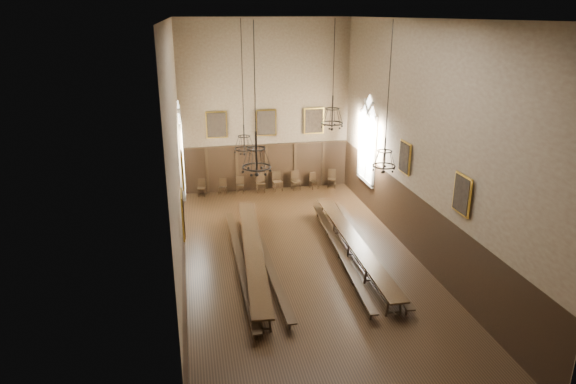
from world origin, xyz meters
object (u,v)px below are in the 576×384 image
object	(u,v)px
table_right	(353,248)
chandelier_front_right	(384,156)
bench_left_outer	(240,263)
chair_3	(261,186)
chair_4	(278,185)
chair_7	(332,182)
chair_6	(314,184)
table_left	(253,256)
bench_left_inner	(264,256)
chandelier_back_right	(332,117)
chandelier_front_left	(256,158)
bench_right_inner	(339,251)
bench_right_outer	(367,248)
chair_0	(202,191)
chandelier_back_left	(244,140)
chair_2	(240,188)
chair_1	(222,190)
chair_5	(296,184)

from	to	relation	value
table_right	chandelier_front_right	distance (m)	4.86
bench_left_outer	chair_3	world-z (taller)	chair_3
chair_4	chair_7	size ratio (longest dim) A/B	1.04
chair_6	table_left	bearing A→B (deg)	-133.27
bench_left_inner	chandelier_back_right	distance (m)	6.23
bench_left_outer	chandelier_front_left	size ratio (longest dim) A/B	2.19
chandelier_front_right	table_right	bearing A→B (deg)	94.52
bench_right_inner	bench_right_outer	xyz separation A→B (m)	(1.17, 0.07, 0.00)
chandelier_front_left	bench_left_outer	bearing A→B (deg)	98.26
bench_right_inner	chair_0	xyz separation A→B (m)	(-5.03, 8.46, -0.00)
chair_3	chair_7	xyz separation A→B (m)	(3.97, -0.03, -0.01)
chandelier_back_left	chandelier_front_right	size ratio (longest dim) A/B	1.07
table_right	bench_right_outer	size ratio (longest dim) A/B	0.98
chair_2	chandelier_front_left	distance (m)	12.29
chair_4	chandelier_back_right	size ratio (longest dim) A/B	0.25
table_left	chair_2	xyz separation A→B (m)	(0.44, 8.50, -0.11)
chandelier_back_left	chandelier_front_left	distance (m)	5.03
chair_1	chair_4	bearing A→B (deg)	20.32
table_left	chandelier_back_left	world-z (taller)	chandelier_back_left
table_left	chair_7	xyz separation A→B (m)	(5.52, 8.43, -0.08)
bench_right_outer	chair_4	world-z (taller)	chair_4
chair_7	table_left	bearing A→B (deg)	-105.72
bench_left_outer	bench_right_outer	distance (m)	5.13
table_right	chandelier_front_left	distance (m)	6.84
chandelier_back_right	chair_0	bearing A→B (deg)	130.56
chair_7	bench_right_inner	bearing A→B (deg)	-86.46
table_left	chair_1	distance (m)	8.43
bench_right_inner	chair_1	world-z (taller)	chair_1
bench_left_outer	chair_7	bearing A→B (deg)	55.28
chair_0	bench_right_outer	bearing A→B (deg)	-42.80
chandelier_back_right	chandelier_front_right	distance (m)	4.53
bench_left_outer	chair_5	world-z (taller)	chair_5
chair_2	chandelier_back_left	size ratio (longest dim) A/B	0.18
chandelier_front_right	chair_3	bearing A→B (deg)	103.85
chair_1	chair_2	distance (m)	0.96
chair_0	chair_5	distance (m)	5.10
chair_7	chandelier_back_right	xyz separation A→B (m)	(-1.86, -6.15, 4.89)
table_right	chair_4	world-z (taller)	chair_4
chair_6	chair_7	bearing A→B (deg)	-14.98
bench_right_inner	chandelier_back_right	xyz separation A→B (m)	(0.24, 2.31, 4.92)
table_left	chair_7	bearing A→B (deg)	56.78
chair_5	chandelier_front_right	size ratio (longest dim) A/B	0.22
table_right	bench_left_outer	bearing A→B (deg)	-176.89
table_right	chair_7	bearing A→B (deg)	79.88
table_right	table_left	bearing A→B (deg)	179.24
chair_1	chandelier_front_left	xyz separation A→B (m)	(0.35, -11.22, 4.78)
chair_1	chandelier_back_left	size ratio (longest dim) A/B	0.17
table_right	chandelier_back_left	xyz separation A→B (m)	(-3.97, 2.23, 4.06)
bench_right_outer	chair_7	distance (m)	8.44
chair_2	chair_5	distance (m)	3.06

